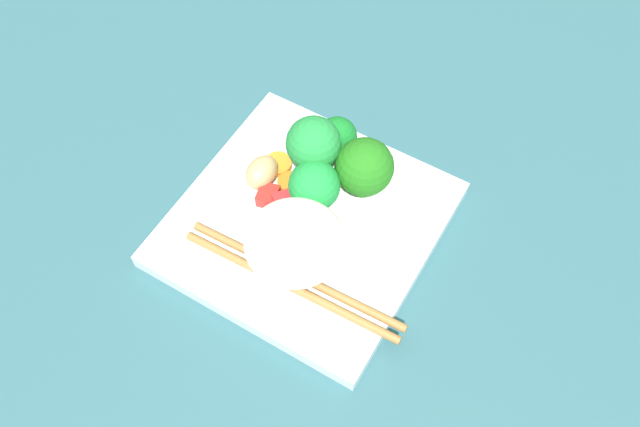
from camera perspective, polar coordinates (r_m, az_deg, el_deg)
ground_plane at (r=66.62cm, az=-1.13°, el=-1.69°), size 110.00×110.00×2.00cm
square_plate at (r=65.03cm, az=-1.16°, el=-0.87°), size 23.29×23.29×1.69cm
rice_mound at (r=59.18cm, az=-2.10°, el=-2.46°), size 11.95×12.09×6.68cm
broccoli_floret_0 at (r=63.00cm, az=-0.55°, el=5.74°), size 5.16×5.16×7.86cm
broccoli_floret_1 at (r=62.82cm, az=3.72°, el=3.85°), size 5.48×5.48×6.87cm
broccoli_floret_2 at (r=62.00cm, az=-0.24°, el=2.20°), size 4.78×4.78×6.06cm
broccoli_floret_3 at (r=66.05cm, az=1.43°, el=6.30°), size 3.84×3.84×5.26cm
carrot_slice_0 at (r=67.52cm, az=-3.51°, el=4.11°), size 3.81×3.81×0.77cm
carrot_slice_1 at (r=66.26cm, az=-2.55°, el=2.58°), size 3.11×3.11×0.65cm
carrot_slice_2 at (r=67.95cm, az=-0.35°, el=4.68°), size 2.99×2.99×0.67cm
carrot_slice_3 at (r=69.33cm, az=-1.76°, el=6.04°), size 3.11×3.11×0.52cm
carrot_slice_4 at (r=66.82cm, az=2.30°, el=3.11°), size 2.93×2.93×0.41cm
pepper_chunk_0 at (r=63.68cm, az=-2.76°, el=0.45°), size 3.45×3.33×2.26cm
pepper_chunk_1 at (r=65.00cm, az=-4.38°, el=1.43°), size 2.44×2.27×1.46cm
chicken_piece_1 at (r=65.85cm, az=-4.88°, el=3.45°), size 3.84×2.89×2.76cm
chopstick_pair at (r=60.79cm, az=-2.27°, el=-5.59°), size 2.71×21.50×0.76cm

